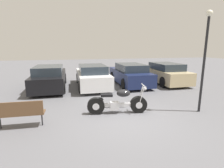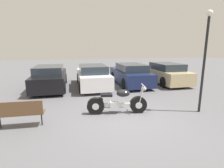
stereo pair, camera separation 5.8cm
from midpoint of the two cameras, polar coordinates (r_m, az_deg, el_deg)
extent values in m
plane|color=slate|center=(6.37, 4.82, -11.10)|extent=(60.00, 60.00, 0.00)
cylinder|color=black|center=(6.85, 8.80, -6.66)|extent=(0.67, 0.29, 0.64)
cylinder|color=silver|center=(6.85, 8.80, -6.66)|extent=(0.29, 0.25, 0.26)
cylinder|color=black|center=(6.66, -5.13, -7.11)|extent=(0.67, 0.29, 0.64)
cylinder|color=silver|center=(6.66, -5.13, -7.11)|extent=(0.29, 0.25, 0.26)
cube|color=silver|center=(6.70, 1.94, -6.80)|extent=(1.25, 0.29, 0.12)
cube|color=silver|center=(6.70, 0.96, -7.09)|extent=(0.37, 0.29, 0.30)
ellipsoid|color=black|center=(6.60, 3.93, -3.02)|extent=(0.56, 0.40, 0.28)
cube|color=black|center=(6.54, -1.60, -3.66)|extent=(0.47, 0.30, 0.09)
ellipsoid|color=black|center=(6.58, -4.73, -5.12)|extent=(0.50, 0.27, 0.20)
cylinder|color=silver|center=(6.67, 9.84, -3.83)|extent=(0.22, 0.07, 0.76)
cylinder|color=silver|center=(6.84, 9.46, -3.42)|extent=(0.22, 0.07, 0.76)
cylinder|color=silver|center=(6.69, 10.51, -0.51)|extent=(0.12, 0.62, 0.03)
sphere|color=silver|center=(6.73, 10.80, -1.50)|extent=(0.15, 0.15, 0.15)
cylinder|color=silver|center=(6.84, -1.07, -7.53)|extent=(1.25, 0.26, 0.08)
cube|color=black|center=(11.26, -19.33, 1.44)|extent=(1.75, 4.52, 0.79)
cube|color=#28333D|center=(10.91, -19.70, 4.39)|extent=(1.54, 2.35, 0.45)
cylinder|color=black|center=(12.78, -22.27, 1.42)|extent=(0.20, 0.67, 0.67)
cylinder|color=black|center=(12.62, -14.93, 1.79)|extent=(0.20, 0.67, 0.67)
cylinder|color=black|center=(10.08, -24.67, -1.46)|extent=(0.20, 0.67, 0.67)
cylinder|color=black|center=(9.87, -15.35, -1.03)|extent=(0.20, 0.67, 0.67)
cube|color=white|center=(11.16, -6.24, 1.96)|extent=(1.75, 4.52, 0.79)
cube|color=#28333D|center=(10.80, -6.14, 4.96)|extent=(1.54, 2.35, 0.45)
cylinder|color=black|center=(12.51, -10.73, 1.91)|extent=(0.20, 0.67, 0.67)
cylinder|color=black|center=(12.68, -3.33, 2.23)|extent=(0.20, 0.67, 0.67)
cylinder|color=black|center=(9.77, -9.97, -0.92)|extent=(0.20, 0.67, 0.67)
cylinder|color=black|center=(9.98, -0.56, -0.45)|extent=(0.20, 0.67, 0.67)
cube|color=#19234C|center=(11.88, 6.00, 2.59)|extent=(1.75, 4.52, 0.79)
cube|color=#28333D|center=(11.54, 6.51, 5.41)|extent=(1.54, 2.35, 0.45)
cylinder|color=black|center=(13.02, 0.55, 2.51)|extent=(0.20, 0.67, 0.67)
cylinder|color=black|center=(13.49, 7.32, 2.75)|extent=(0.20, 0.67, 0.67)
cylinder|color=black|center=(10.36, 4.22, -0.02)|extent=(0.20, 0.67, 0.67)
cylinder|color=black|center=(10.96, 12.41, 0.39)|extent=(0.20, 0.67, 0.67)
cube|color=#C6B284|center=(12.92, 16.83, 2.89)|extent=(1.75, 4.52, 0.79)
cube|color=#28333D|center=(12.61, 17.62, 5.48)|extent=(1.54, 2.35, 0.45)
cylinder|color=black|center=(13.82, 10.95, 2.85)|extent=(0.20, 0.67, 0.67)
cylinder|color=black|center=(14.55, 16.85, 3.01)|extent=(0.20, 0.67, 0.67)
cylinder|color=black|center=(11.36, 16.67, 0.57)|extent=(0.20, 0.67, 0.67)
cylinder|color=black|center=(12.24, 23.34, 0.90)|extent=(0.20, 0.67, 0.67)
cube|color=brown|center=(6.26, -27.46, -8.50)|extent=(1.44, 0.45, 0.05)
cube|color=brown|center=(6.03, -28.13, -7.12)|extent=(1.43, 0.09, 0.44)
cylinder|color=black|center=(6.54, -32.50, -10.31)|extent=(0.04, 0.04, 0.45)
cylinder|color=black|center=(6.19, -21.72, -10.42)|extent=(0.04, 0.04, 0.45)
cylinder|color=black|center=(7.39, 27.96, 5.13)|extent=(0.09, 0.09, 3.58)
sphere|color=white|center=(7.45, 29.46, 19.53)|extent=(0.23, 0.23, 0.23)
camera|label=1|loc=(0.03, -89.79, 0.05)|focal=28.00mm
camera|label=2|loc=(0.03, 90.21, -0.05)|focal=28.00mm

